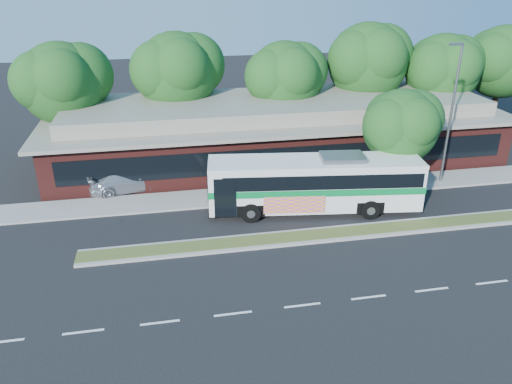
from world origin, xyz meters
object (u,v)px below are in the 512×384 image
(transit_bus, at_px, (316,180))
(sidewalk_tree, at_px, (405,124))
(sedan, at_px, (129,179))
(lamp_post, at_px, (451,111))

(transit_bus, height_order, sidewalk_tree, sidewalk_tree)
(sedan, xyz_separation_m, sidewalk_tree, (17.02, -3.15, 3.63))
(transit_bus, xyz_separation_m, sedan, (-10.86, 5.04, -1.17))
(lamp_post, relative_size, sedan, 1.77)
(sidewalk_tree, bearing_deg, sedan, 169.52)
(sedan, height_order, sidewalk_tree, sidewalk_tree)
(lamp_post, bearing_deg, sidewalk_tree, -172.91)
(transit_bus, xyz_separation_m, sidewalk_tree, (6.16, 1.89, 2.45))
(sedan, bearing_deg, lamp_post, -110.42)
(transit_bus, distance_m, sidewalk_tree, 6.90)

